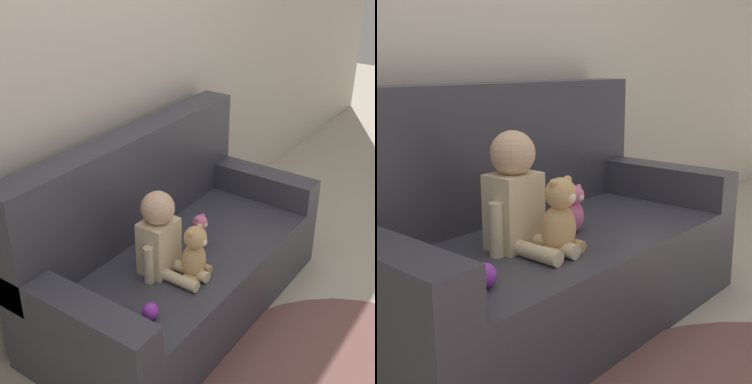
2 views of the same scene
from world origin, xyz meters
TOP-DOWN VIEW (x-y plane):
  - ground_plane at (0.00, 0.00)m, footprint 12.00×12.00m
  - couch at (0.00, 0.07)m, footprint 1.69×0.82m
  - person_baby at (-0.22, -0.04)m, footprint 0.26×0.33m
  - teddy_bear_brown at (-0.16, -0.20)m, footprint 0.16×0.13m
  - plush_toy_side at (0.06, -0.07)m, footprint 0.09×0.09m
  - toy_ball at (-0.52, -0.21)m, footprint 0.08×0.08m

SIDE VIEW (x-z plane):
  - ground_plane at x=0.00m, z-range 0.00..0.00m
  - couch at x=0.00m, z-range -0.16..0.80m
  - toy_ball at x=-0.52m, z-range 0.39..0.46m
  - plush_toy_side at x=0.06m, z-range 0.38..0.58m
  - teddy_bear_brown at x=-0.16m, z-range 0.38..0.65m
  - person_baby at x=-0.22m, z-range 0.36..0.79m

